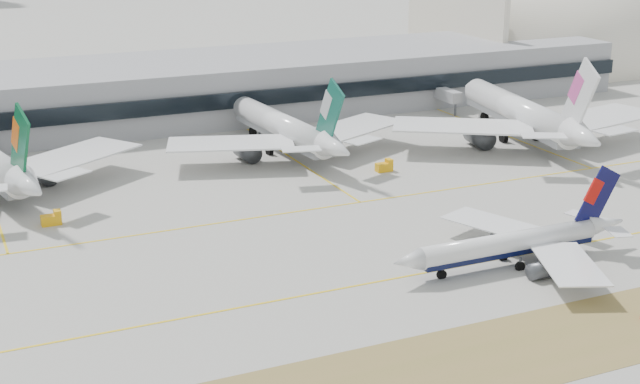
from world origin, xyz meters
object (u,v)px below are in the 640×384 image
widebody_china_air (524,115)px  terminal (138,93)px  taxiing_airliner (516,243)px  widebody_cathay (285,130)px  hangar (560,66)px

widebody_china_air → terminal: widebody_china_air is taller
taxiing_airliner → widebody_cathay: 76.81m
terminal → hangar: hangar is taller
widebody_cathay → hangar: bearing=-67.2°
widebody_china_air → terminal: size_ratio=0.25×
taxiing_airliner → terminal: size_ratio=0.16×
hangar → terminal: bearing=-172.6°
widebody_china_air → terminal: bearing=62.4°
taxiing_airliner → widebody_cathay: bearing=-83.6°
taxiing_airliner → terminal: (-31.55, 122.67, 3.95)m
widebody_cathay → hangar: (131.51, 66.53, -5.59)m
terminal → hangar: 156.05m
widebody_china_air → hangar: 110.55m
taxiing_airliner → widebody_china_air: widebody_china_air is taller
taxiing_airliner → terminal: bearing=-75.5°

